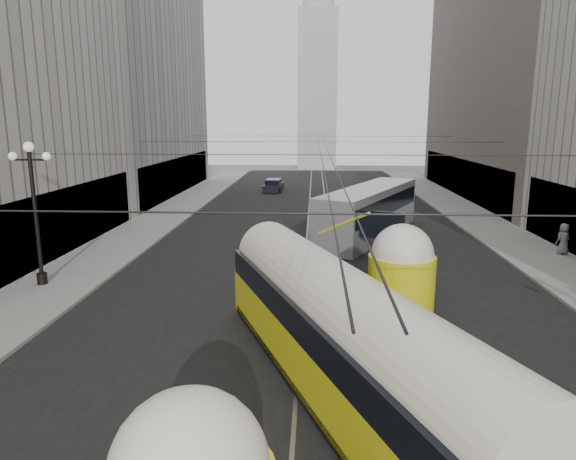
# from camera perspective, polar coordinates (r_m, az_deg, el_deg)

# --- Properties ---
(road) EXTENTS (20.00, 85.00, 0.02)m
(road) POSITION_cam_1_polar(r_m,az_deg,el_deg) (36.91, 3.38, 0.44)
(road) COLOR black
(road) RESTS_ON ground
(sidewalk_left) EXTENTS (4.00, 72.00, 0.15)m
(sidewalk_left) POSITION_cam_1_polar(r_m,az_deg,el_deg) (41.99, -13.26, 1.65)
(sidewalk_left) COLOR gray
(sidewalk_left) RESTS_ON ground
(sidewalk_right) EXTENTS (4.00, 72.00, 0.15)m
(sidewalk_right) POSITION_cam_1_polar(r_m,az_deg,el_deg) (42.17, 19.89, 1.29)
(sidewalk_right) COLOR gray
(sidewalk_right) RESTS_ON ground
(rail_left) EXTENTS (0.12, 85.00, 0.04)m
(rail_left) POSITION_cam_1_polar(r_m,az_deg,el_deg) (36.92, 2.22, 0.45)
(rail_left) COLOR gray
(rail_left) RESTS_ON ground
(rail_right) EXTENTS (0.12, 85.00, 0.04)m
(rail_right) POSITION_cam_1_polar(r_m,az_deg,el_deg) (36.93, 4.54, 0.42)
(rail_right) COLOR gray
(rail_right) RESTS_ON ground
(building_left_far) EXTENTS (12.60, 28.60, 28.60)m
(building_left_far) POSITION_cam_1_polar(r_m,az_deg,el_deg) (55.73, -18.76, 18.53)
(building_left_far) COLOR #999999
(building_left_far) RESTS_ON ground
(building_right_far) EXTENTS (12.60, 32.60, 32.60)m
(building_right_far) POSITION_cam_1_polar(r_m,az_deg,el_deg) (56.23, 25.74, 20.00)
(building_right_far) COLOR #514C47
(building_right_far) RESTS_ON ground
(distant_tower) EXTENTS (6.00, 6.00, 31.36)m
(distant_tower) POSITION_cam_1_polar(r_m,az_deg,el_deg) (84.01, 3.30, 17.15)
(distant_tower) COLOR #B2AFA8
(distant_tower) RESTS_ON ground
(lamppost_left_mid) EXTENTS (1.86, 0.44, 6.37)m
(lamppost_left_mid) POSITION_cam_1_polar(r_m,az_deg,el_deg) (25.17, -26.33, 2.45)
(lamppost_left_mid) COLOR black
(lamppost_left_mid) RESTS_ON sidewalk_left
(catenary) EXTENTS (25.00, 72.00, 0.23)m
(catenary) POSITION_cam_1_polar(r_m,az_deg,el_deg) (35.19, 3.70, 9.53)
(catenary) COLOR black
(catenary) RESTS_ON ground
(streetcar) EXTENTS (7.81, 15.33, 3.59)m
(streetcar) POSITION_cam_1_polar(r_m,az_deg,el_deg) (14.15, 6.11, -11.48)
(streetcar) COLOR yellow
(streetcar) RESTS_ON ground
(city_bus) EXTENTS (7.74, 13.15, 3.22)m
(city_bus) POSITION_cam_1_polar(r_m,az_deg,el_deg) (33.68, 9.03, 2.24)
(city_bus) COLOR #ACAEB2
(city_bus) RESTS_ON ground
(sedan_white_far) EXTENTS (2.27, 4.39, 1.33)m
(sedan_white_far) POSITION_cam_1_polar(r_m,az_deg,el_deg) (46.19, 6.85, 3.46)
(sedan_white_far) COLOR white
(sedan_white_far) RESTS_ON ground
(sedan_dark_far) EXTENTS (2.06, 4.30, 1.32)m
(sedan_dark_far) POSITION_cam_1_polar(r_m,az_deg,el_deg) (55.34, -1.62, 4.94)
(sedan_dark_far) COLOR black
(sedan_dark_far) RESTS_ON ground
(pedestrian_sidewalk_right) EXTENTS (0.97, 0.78, 1.73)m
(pedestrian_sidewalk_right) POSITION_cam_1_polar(r_m,az_deg,el_deg) (32.16, 28.28, -0.87)
(pedestrian_sidewalk_right) COLOR slate
(pedestrian_sidewalk_right) RESTS_ON sidewalk_right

